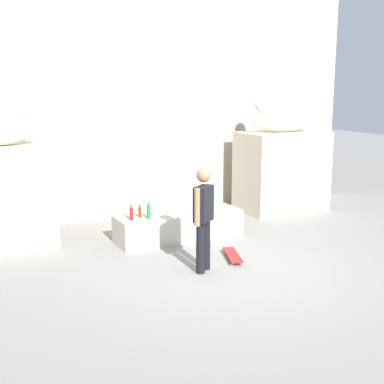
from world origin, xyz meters
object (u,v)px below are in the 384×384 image
(bottle_green, at_px, (149,211))
(bottle_brown, at_px, (140,212))
(skateboard, at_px, (233,255))
(bottle_red, at_px, (131,214))
(statue_reclining_right, at_px, (282,120))
(skater, at_px, (203,215))

(bottle_green, height_order, bottle_brown, bottle_green)
(skateboard, distance_m, bottle_red, 1.99)
(statue_reclining_right, distance_m, bottle_green, 4.26)
(skateboard, height_order, bottle_brown, bottle_brown)
(skater, relative_size, bottle_green, 5.09)
(bottle_brown, distance_m, bottle_red, 0.24)
(statue_reclining_right, distance_m, skater, 4.70)
(statue_reclining_right, bearing_deg, skateboard, 51.35)
(bottle_red, bearing_deg, bottle_green, -7.07)
(skater, relative_size, bottle_brown, 6.35)
(skater, height_order, bottle_green, skater)
(statue_reclining_right, height_order, skateboard, statue_reclining_right)
(skateboard, distance_m, bottle_green, 1.77)
(statue_reclining_right, height_order, bottle_brown, statue_reclining_right)
(bottle_green, relative_size, bottle_brown, 1.25)
(skater, relative_size, skateboard, 2.03)
(bottle_red, bearing_deg, skateboard, -46.64)
(statue_reclining_right, height_order, bottle_green, statue_reclining_right)
(bottle_brown, height_order, bottle_red, bottle_red)
(skateboard, xyz_separation_m, bottle_green, (-0.98, 1.34, 0.59))
(skater, bearing_deg, bottle_green, 62.22)
(statue_reclining_right, relative_size, skater, 1.00)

